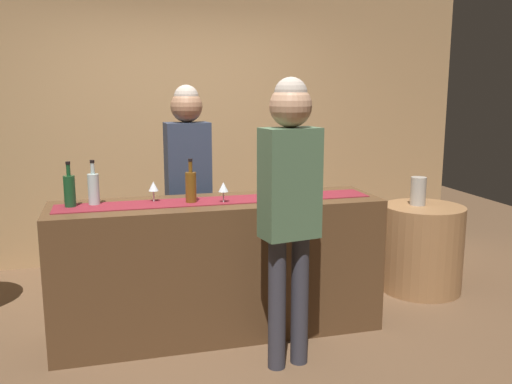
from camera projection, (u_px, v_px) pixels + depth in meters
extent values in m
plane|color=brown|center=(219.00, 330.00, 3.99)|extent=(10.00, 10.00, 0.00)
cube|color=tan|center=(180.00, 115.00, 5.52)|extent=(6.00, 0.12, 2.90)
cube|color=#543821|center=(219.00, 267.00, 3.90)|extent=(2.28, 0.60, 0.96)
cube|color=maroon|center=(218.00, 201.00, 3.81)|extent=(2.16, 0.28, 0.01)
cylinder|color=#194723|center=(70.00, 192.00, 3.59)|extent=(0.07, 0.07, 0.21)
cylinder|color=#194723|center=(68.00, 170.00, 3.56)|extent=(0.03, 0.03, 0.08)
cylinder|color=black|center=(68.00, 163.00, 3.56)|extent=(0.03, 0.03, 0.02)
cylinder|color=brown|center=(191.00, 188.00, 3.73)|extent=(0.07, 0.07, 0.21)
cylinder|color=brown|center=(190.00, 167.00, 3.70)|extent=(0.03, 0.03, 0.08)
cylinder|color=black|center=(190.00, 160.00, 3.70)|extent=(0.03, 0.03, 0.02)
cylinder|color=#B2C6C1|center=(94.00, 190.00, 3.66)|extent=(0.07, 0.07, 0.21)
cylinder|color=#B2C6C1|center=(92.00, 168.00, 3.63)|extent=(0.03, 0.03, 0.08)
cylinder|color=black|center=(92.00, 161.00, 3.63)|extent=(0.03, 0.03, 0.02)
cylinder|color=silver|center=(278.00, 195.00, 4.00)|extent=(0.06, 0.06, 0.00)
cylinder|color=silver|center=(278.00, 190.00, 3.99)|extent=(0.01, 0.01, 0.08)
cone|color=silver|center=(278.00, 180.00, 3.98)|extent=(0.07, 0.07, 0.06)
cylinder|color=silver|center=(224.00, 203.00, 3.75)|extent=(0.06, 0.06, 0.00)
cylinder|color=silver|center=(223.00, 197.00, 3.74)|extent=(0.01, 0.01, 0.08)
cone|color=silver|center=(223.00, 187.00, 3.73)|extent=(0.07, 0.07, 0.06)
cylinder|color=silver|center=(154.00, 202.00, 3.77)|extent=(0.06, 0.06, 0.00)
cylinder|color=silver|center=(154.00, 196.00, 3.76)|extent=(0.01, 0.01, 0.08)
cone|color=silver|center=(153.00, 186.00, 3.75)|extent=(0.07, 0.07, 0.06)
cylinder|color=#26262B|center=(200.00, 253.00, 4.46)|extent=(0.11, 0.11, 0.82)
cylinder|color=#26262B|center=(180.00, 255.00, 4.41)|extent=(0.11, 0.11, 0.82)
cube|color=#2D384C|center=(188.00, 164.00, 4.30)|extent=(0.35, 0.22, 0.65)
sphere|color=#9E7051|center=(186.00, 106.00, 4.21)|extent=(0.24, 0.24, 0.24)
sphere|color=#AD9E8E|center=(186.00, 97.00, 4.20)|extent=(0.19, 0.19, 0.19)
cylinder|color=#33333D|center=(277.00, 304.00, 3.39)|extent=(0.11, 0.11, 0.84)
cylinder|color=#33333D|center=(300.00, 300.00, 3.46)|extent=(0.11, 0.11, 0.84)
cube|color=#4C6B4C|center=(290.00, 183.00, 3.28)|extent=(0.37, 0.26, 0.66)
sphere|color=tan|center=(291.00, 106.00, 3.20)|extent=(0.25, 0.25, 0.25)
sphere|color=#AD9E8E|center=(291.00, 94.00, 3.18)|extent=(0.20, 0.20, 0.20)
cylinder|color=#996B42|center=(422.00, 248.00, 4.73)|extent=(0.68, 0.68, 0.74)
cylinder|color=#A8A399|center=(418.00, 191.00, 4.69)|extent=(0.13, 0.13, 0.24)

